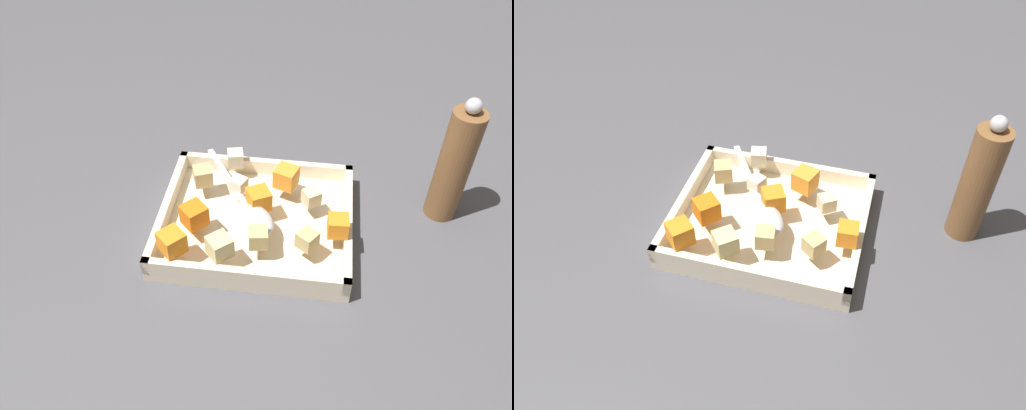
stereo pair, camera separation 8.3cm
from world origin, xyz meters
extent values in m
plane|color=#4C4C51|center=(0.00, 0.00, 0.00)|extent=(4.00, 4.00, 0.00)
cube|color=beige|center=(0.01, -0.01, 0.01)|extent=(0.30, 0.26, 0.01)
cube|color=beige|center=(0.01, -0.14, 0.03)|extent=(0.30, 0.01, 0.03)
cube|color=beige|center=(0.01, 0.11, 0.03)|extent=(0.30, 0.01, 0.03)
cube|color=beige|center=(-0.13, -0.01, 0.03)|extent=(0.01, 0.26, 0.03)
cube|color=beige|center=(0.16, -0.01, 0.03)|extent=(0.01, 0.26, 0.03)
cube|color=orange|center=(-0.03, -0.08, 0.06)|extent=(0.04, 0.04, 0.03)
cube|color=orange|center=(-0.11, 0.02, 0.06)|extent=(0.03, 0.03, 0.03)
cube|color=orange|center=(0.01, -0.02, 0.06)|extent=(0.04, 0.04, 0.03)
cube|color=orange|center=(0.10, 0.03, 0.06)|extent=(0.05, 0.05, 0.03)
cube|color=orange|center=(0.12, 0.09, 0.06)|extent=(0.05, 0.05, 0.03)
cube|color=tan|center=(0.00, 0.06, 0.06)|extent=(0.03, 0.03, 0.03)
cube|color=beige|center=(-0.07, -0.04, 0.05)|extent=(0.03, 0.03, 0.02)
cube|color=tan|center=(0.11, -0.07, 0.06)|extent=(0.04, 0.04, 0.03)
cube|color=tan|center=(-0.07, 0.05, 0.06)|extent=(0.04, 0.04, 0.03)
cube|color=#E0CC89|center=(0.05, 0.08, 0.06)|extent=(0.04, 0.04, 0.03)
cube|color=beige|center=(0.06, -0.12, 0.06)|extent=(0.03, 0.03, 0.03)
cube|color=silver|center=(0.05, -0.06, 0.05)|extent=(0.03, 0.03, 0.02)
ellipsoid|color=silver|center=(0.01, 0.02, 0.05)|extent=(0.07, 0.08, 0.02)
cube|color=silver|center=(0.07, -0.08, 0.04)|extent=(0.10, 0.14, 0.01)
cylinder|color=brown|center=(-0.29, -0.09, 0.10)|extent=(0.05, 0.05, 0.20)
sphere|color=#B7B7BC|center=(-0.29, -0.09, 0.21)|extent=(0.02, 0.02, 0.02)
camera|label=1|loc=(-0.07, 0.58, 0.63)|focal=37.25mm
camera|label=2|loc=(-0.15, 0.56, 0.63)|focal=37.25mm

